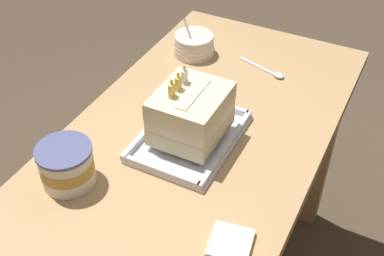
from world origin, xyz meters
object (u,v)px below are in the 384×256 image
(bowl_stack, at_px, (194,45))
(serving_spoon_near_tray, at_px, (273,73))
(foil_tray, at_px, (189,137))
(napkin_pile, at_px, (231,243))
(ice_cream_tub, at_px, (67,165))
(birthday_cake, at_px, (189,113))

(bowl_stack, relative_size, serving_spoon_near_tray, 0.78)
(foil_tray, distance_m, napkin_pile, 0.32)
(bowl_stack, xyz_separation_m, napkin_pile, (-0.60, -0.38, -0.02))
(foil_tray, relative_size, napkin_pile, 3.00)
(foil_tray, distance_m, bowl_stack, 0.39)
(bowl_stack, height_order, serving_spoon_near_tray, bowl_stack)
(bowl_stack, relative_size, napkin_pile, 1.26)
(foil_tray, bearing_deg, napkin_pile, -138.38)
(bowl_stack, bearing_deg, ice_cream_tub, 179.46)
(birthday_cake, height_order, napkin_pile, birthday_cake)
(birthday_cake, relative_size, ice_cream_tub, 1.43)
(foil_tray, height_order, bowl_stack, bowl_stack)
(foil_tray, xyz_separation_m, napkin_pile, (-0.24, -0.21, -0.00))
(serving_spoon_near_tray, relative_size, napkin_pile, 1.61)
(napkin_pile, bearing_deg, ice_cream_tub, 90.20)
(ice_cream_tub, bearing_deg, bowl_stack, -0.54)
(ice_cream_tub, bearing_deg, foil_tray, -35.51)
(foil_tray, height_order, napkin_pile, foil_tray)
(birthday_cake, distance_m, napkin_pile, 0.33)
(bowl_stack, xyz_separation_m, serving_spoon_near_tray, (0.00, -0.25, -0.03))
(serving_spoon_near_tray, bearing_deg, ice_cream_tub, 156.90)
(birthday_cake, xyz_separation_m, serving_spoon_near_tray, (0.36, -0.08, -0.08))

